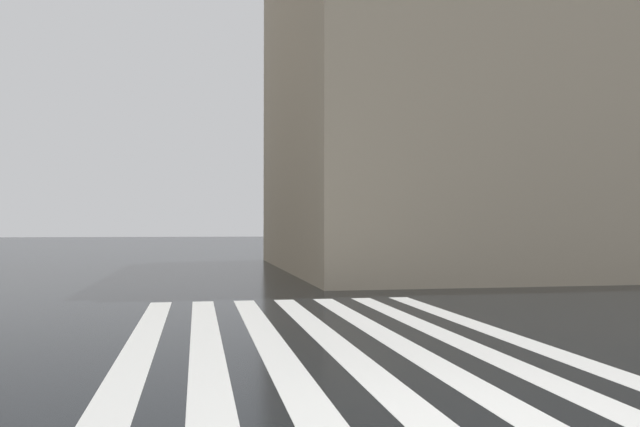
{
  "coord_description": "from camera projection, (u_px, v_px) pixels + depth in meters",
  "views": [
    {
      "loc": [
        -5.74,
        2.59,
        1.86
      ],
      "look_at": [
        8.01,
        -0.02,
        2.13
      ],
      "focal_mm": 36.39,
      "sensor_mm": 36.0,
      "label": 1
    }
  ],
  "objects": [
    {
      "name": "ground_plane",
      "position": [
        477.0,
        424.0,
        6.09
      ],
      "size": [
        220.0,
        220.0,
        0.0
      ],
      "primitive_type": "plane",
      "color": "black"
    },
    {
      "name": "zebra_crossing",
      "position": [
        339.0,
        347.0,
        9.93
      ],
      "size": [
        13.0,
        6.5,
        0.01
      ],
      "color": "silver",
      "rests_on": "ground_plane"
    },
    {
      "name": "haussmann_block_corner",
      "position": [
        580.0,
        70.0,
        29.78
      ],
      "size": [
        17.3,
        27.42,
        18.51
      ],
      "color": "tan",
      "rests_on": "ground_plane"
    }
  ]
}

